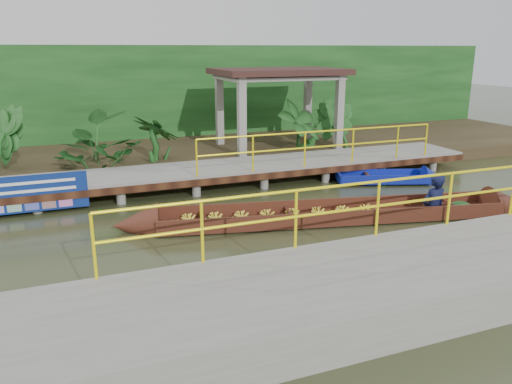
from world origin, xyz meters
name	(u,v)px	position (x,y,z in m)	size (l,w,h in m)	color
ground	(268,222)	(0.00, 0.00, 0.00)	(80.00, 80.00, 0.00)	#2C341A
land_strip	(189,152)	(0.00, 7.50, 0.23)	(30.00, 8.00, 0.45)	#2E2317
far_dock	(224,170)	(0.02, 3.43, 0.48)	(16.00, 2.06, 1.66)	slate
near_dock	(426,277)	(1.00, -4.20, 0.30)	(18.00, 2.40, 1.73)	slate
pavilion	(278,80)	(3.00, 6.30, 2.82)	(4.40, 3.00, 3.00)	slate
foliage_backdrop	(172,97)	(0.00, 10.00, 2.00)	(30.00, 0.80, 4.00)	#123913
vendor_boat	(348,208)	(1.80, -0.51, 0.27)	(9.99, 3.03, 2.31)	#3C1B10
moored_blue_boat	(407,178)	(5.24, 1.72, 0.13)	(3.22, 1.78, 0.75)	navy
blue_banner	(24,194)	(-5.25, 2.48, 0.56)	(2.90, 0.04, 0.91)	navy
tropical_plants	(149,133)	(-1.75, 5.30, 1.38)	(14.49, 1.49, 1.86)	#123913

